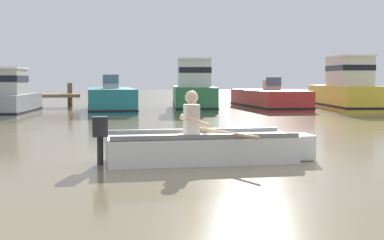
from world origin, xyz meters
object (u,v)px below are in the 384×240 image
(moored_boat_red, at_px, (269,100))
(moored_boat_yellow, at_px, (346,90))
(moored_boat_grey, at_px, (8,97))
(rowboat_with_person, at_px, (204,147))
(moored_boat_green, at_px, (193,91))
(moored_boat_teal, at_px, (110,100))

(moored_boat_red, xyz_separation_m, moored_boat_yellow, (3.27, -1.21, 0.48))
(moored_boat_grey, bearing_deg, rowboat_with_person, -74.28)
(moored_boat_yellow, bearing_deg, rowboat_with_person, -127.92)
(moored_boat_green, height_order, moored_boat_yellow, moored_boat_yellow)
(moored_boat_teal, distance_m, moored_boat_red, 7.27)
(moored_boat_green, height_order, moored_boat_red, moored_boat_green)
(moored_boat_red, distance_m, moored_boat_yellow, 3.52)
(moored_boat_grey, xyz_separation_m, moored_boat_yellow, (14.64, -0.06, 0.22))
(moored_boat_teal, distance_m, moored_boat_yellow, 10.62)
(moored_boat_grey, xyz_separation_m, moored_boat_red, (11.36, 1.16, -0.26))
(moored_boat_teal, xyz_separation_m, moored_boat_green, (3.77, 0.34, 0.37))
(moored_boat_red, relative_size, moored_boat_yellow, 0.93)
(moored_boat_grey, relative_size, moored_boat_teal, 0.76)
(rowboat_with_person, distance_m, moored_boat_teal, 15.03)
(moored_boat_green, xyz_separation_m, moored_boat_red, (3.50, -0.38, -0.43))
(moored_boat_teal, bearing_deg, moored_boat_green, 5.22)
(moored_boat_green, relative_size, moored_boat_red, 1.03)
(moored_boat_yellow, bearing_deg, moored_boat_grey, 179.78)
(moored_boat_grey, relative_size, moored_boat_red, 0.76)
(moored_boat_green, bearing_deg, rowboat_with_person, -104.47)
(rowboat_with_person, xyz_separation_m, moored_boat_teal, (0.20, 15.03, 0.22))
(moored_boat_grey, relative_size, moored_boat_yellow, 0.70)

